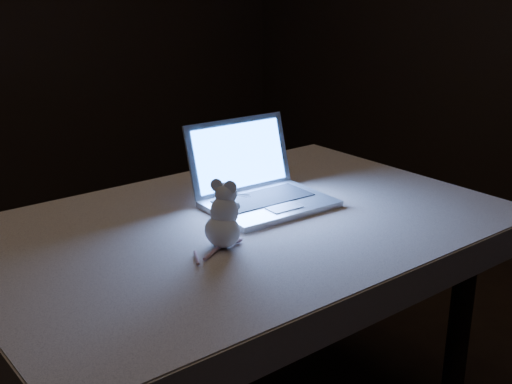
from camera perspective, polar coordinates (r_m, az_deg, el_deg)
table at (r=1.97m, az=-1.18°, el=-12.87°), size 1.39×0.90×0.74m
tablecloth at (r=1.75m, az=-3.03°, el=-4.98°), size 1.49×0.99×0.10m
laptop at (r=1.87m, az=1.23°, el=2.16°), size 0.37×0.33×0.24m
plush_mouse at (r=1.61m, az=-3.02°, el=-2.01°), size 0.13×0.13×0.17m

